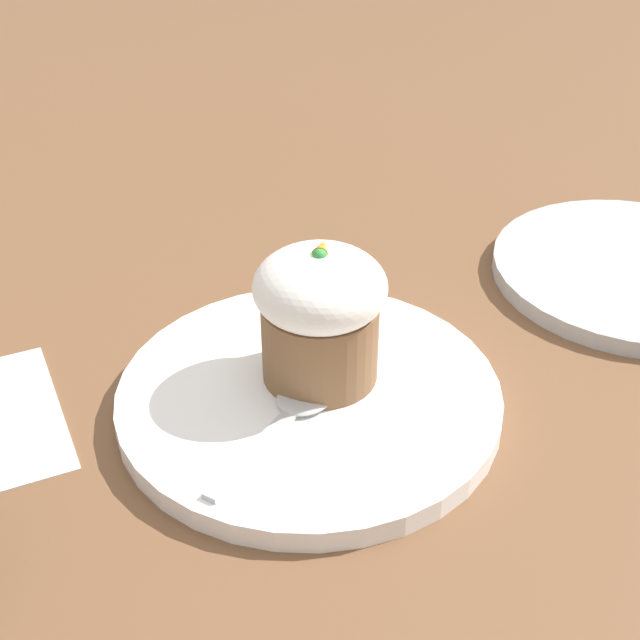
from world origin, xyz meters
name	(u,v)px	position (x,y,z in m)	size (l,w,h in m)	color
ground_plane	(309,406)	(0.00, 0.00, 0.00)	(4.00, 4.00, 0.00)	brown
dessert_plate	(309,397)	(0.00, 0.00, 0.01)	(0.26, 0.26, 0.02)	white
carrot_cake	(320,313)	(0.02, -0.01, 0.07)	(0.09, 0.09, 0.10)	brown
spoon	(295,408)	(-0.03, 0.01, 0.02)	(0.13, 0.07, 0.01)	#B7B7BC
side_plate	(636,271)	(0.21, -0.25, 0.01)	(0.24, 0.24, 0.01)	#B2B7BC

